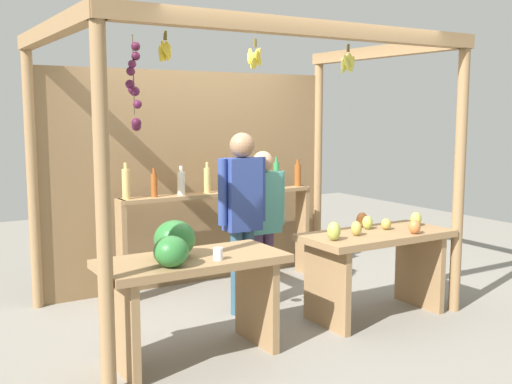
% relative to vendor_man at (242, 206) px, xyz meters
% --- Properties ---
extents(ground_plane, '(12.00, 12.00, 0.00)m').
position_rel_vendor_man_xyz_m(ground_plane, '(0.08, 0.10, -0.99)').
color(ground_plane, gray).
rests_on(ground_plane, ground).
extents(market_stall, '(3.40, 2.22, 2.50)m').
position_rel_vendor_man_xyz_m(market_stall, '(0.07, 0.61, 0.46)').
color(market_stall, '#99754C').
rests_on(market_stall, ground).
extents(fruit_counter_left, '(1.38, 0.68, 1.04)m').
position_rel_vendor_man_xyz_m(fruit_counter_left, '(-0.87, -0.70, -0.34)').
color(fruit_counter_left, '#99754C').
rests_on(fruit_counter_left, ground).
extents(fruit_counter_right, '(1.38, 0.64, 0.93)m').
position_rel_vendor_man_xyz_m(fruit_counter_right, '(0.98, -0.69, -0.41)').
color(fruit_counter_right, '#99754C').
rests_on(fruit_counter_right, ground).
extents(bottle_shelf_unit, '(2.18, 0.22, 1.36)m').
position_rel_vendor_man_xyz_m(bottle_shelf_unit, '(0.24, 0.89, -0.17)').
color(bottle_shelf_unit, '#99754C').
rests_on(bottle_shelf_unit, ground).
extents(vendor_man, '(0.48, 0.22, 1.65)m').
position_rel_vendor_man_xyz_m(vendor_man, '(0.00, 0.00, 0.00)').
color(vendor_man, '#31566B').
rests_on(vendor_man, ground).
extents(vendor_woman, '(0.48, 0.20, 1.46)m').
position_rel_vendor_man_xyz_m(vendor_woman, '(0.33, 0.18, -0.13)').
color(vendor_woman, '#54385B').
rests_on(vendor_woman, ground).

